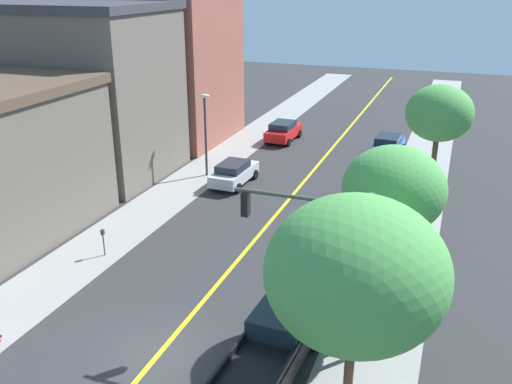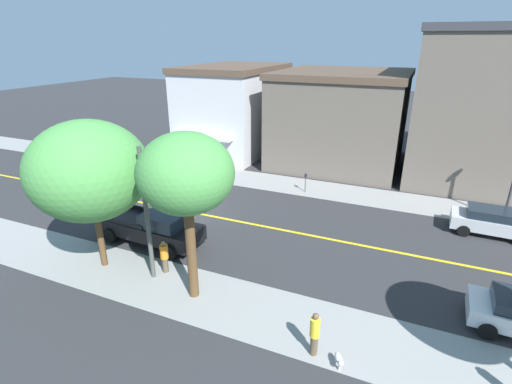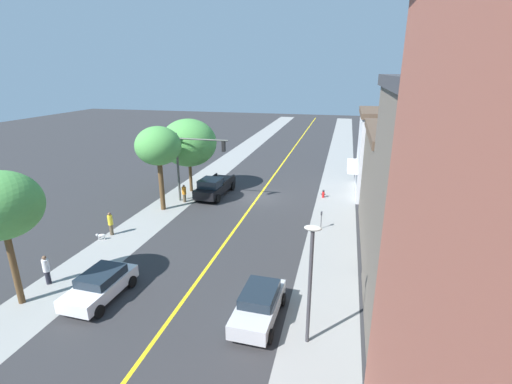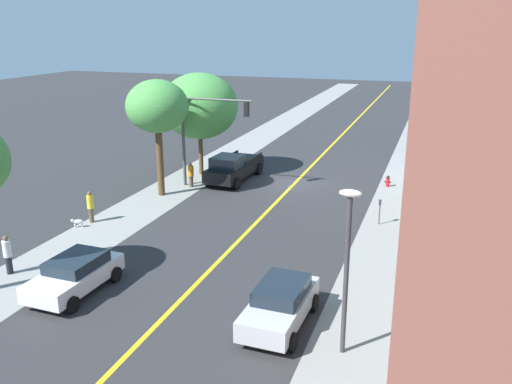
{
  "view_description": "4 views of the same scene",
  "coord_description": "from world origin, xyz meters",
  "px_view_note": "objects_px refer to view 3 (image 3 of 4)",
  "views": [
    {
      "loc": [
        9.05,
        -14.4,
        12.68
      ],
      "look_at": [
        0.02,
        10.13,
        2.6
      ],
      "focal_mm": 39.41,
      "sensor_mm": 36.0,
      "label": 1
    },
    {
      "loc": [
        18.74,
        12.89,
        10.26
      ],
      "look_at": [
        -0.26,
        4.67,
        1.98
      ],
      "focal_mm": 27.02,
      "sensor_mm": 36.0,
      "label": 2
    },
    {
      "loc": [
        -7.52,
        31.75,
        11.34
      ],
      "look_at": [
        -1.06,
        5.21,
        2.28
      ],
      "focal_mm": 25.74,
      "sensor_mm": 36.0,
      "label": 3
    },
    {
      "loc": [
        -8.94,
        34.0,
        10.31
      ],
      "look_at": [
        -0.17,
        8.35,
        1.9
      ],
      "focal_mm": 38.53,
      "sensor_mm": 36.0,
      "label": 4
    }
  ],
  "objects_px": {
    "pedestrian_orange_shirt": "(184,193)",
    "street_lamp": "(311,271)",
    "street_tree_right_corner": "(0,206)",
    "small_dog": "(101,236)",
    "fire_hydrant": "(323,194)",
    "white_sedan_right_curb": "(100,285)",
    "pedestrian_white_shirt": "(46,269)",
    "traffic_light_mast": "(193,157)",
    "silver_sedan_left_curb": "(259,304)",
    "street_tree_left_far": "(158,146)",
    "pedestrian_yellow_shirt": "(111,223)",
    "black_pickup_truck": "(215,186)",
    "street_tree_left_near": "(189,143)",
    "parking_meter": "(321,218)"
  },
  "relations": [
    {
      "from": "pedestrian_orange_shirt",
      "to": "silver_sedan_left_curb",
      "type": "bearing_deg",
      "value": 161.74
    },
    {
      "from": "white_sedan_right_curb",
      "to": "pedestrian_white_shirt",
      "type": "xyz_separation_m",
      "value": [
        3.72,
        -0.46,
        0.14
      ]
    },
    {
      "from": "street_tree_right_corner",
      "to": "fire_hydrant",
      "type": "height_order",
      "value": "street_tree_right_corner"
    },
    {
      "from": "pedestrian_orange_shirt",
      "to": "pedestrian_yellow_shirt",
      "type": "relative_size",
      "value": 0.93
    },
    {
      "from": "street_tree_right_corner",
      "to": "small_dog",
      "type": "height_order",
      "value": "street_tree_right_corner"
    },
    {
      "from": "street_tree_left_far",
      "to": "street_lamp",
      "type": "height_order",
      "value": "street_tree_left_far"
    },
    {
      "from": "traffic_light_mast",
      "to": "silver_sedan_left_curb",
      "type": "relative_size",
      "value": 1.44
    },
    {
      "from": "pedestrian_white_shirt",
      "to": "street_tree_right_corner",
      "type": "bearing_deg",
      "value": 134.7
    },
    {
      "from": "small_dog",
      "to": "black_pickup_truck",
      "type": "bearing_deg",
      "value": -138.52
    },
    {
      "from": "pedestrian_orange_shirt",
      "to": "black_pickup_truck",
      "type": "bearing_deg",
      "value": -97.12
    },
    {
      "from": "small_dog",
      "to": "street_tree_left_near",
      "type": "bearing_deg",
      "value": -124.49
    },
    {
      "from": "traffic_light_mast",
      "to": "street_tree_left_near",
      "type": "bearing_deg",
      "value": 119.2
    },
    {
      "from": "street_tree_left_far",
      "to": "parking_meter",
      "type": "bearing_deg",
      "value": 176.1
    },
    {
      "from": "street_tree_right_corner",
      "to": "traffic_light_mast",
      "type": "xyz_separation_m",
      "value": [
        -2.71,
        -16.39,
        -1.18
      ]
    },
    {
      "from": "street_tree_left_far",
      "to": "pedestrian_white_shirt",
      "type": "relative_size",
      "value": 4.11
    },
    {
      "from": "fire_hydrant",
      "to": "pedestrian_white_shirt",
      "type": "height_order",
      "value": "pedestrian_white_shirt"
    },
    {
      "from": "pedestrian_orange_shirt",
      "to": "street_lamp",
      "type": "bearing_deg",
      "value": 165.69
    },
    {
      "from": "street_tree_left_near",
      "to": "street_lamp",
      "type": "xyz_separation_m",
      "value": [
        -13.44,
        18.62,
        -1.31
      ]
    },
    {
      "from": "street_tree_right_corner",
      "to": "pedestrian_white_shirt",
      "type": "relative_size",
      "value": 4.03
    },
    {
      "from": "street_tree_left_far",
      "to": "small_dog",
      "type": "height_order",
      "value": "street_tree_left_far"
    },
    {
      "from": "silver_sedan_left_curb",
      "to": "street_lamp",
      "type": "bearing_deg",
      "value": 69.12
    },
    {
      "from": "parking_meter",
      "to": "traffic_light_mast",
      "type": "height_order",
      "value": "traffic_light_mast"
    },
    {
      "from": "street_lamp",
      "to": "white_sedan_right_curb",
      "type": "height_order",
      "value": "street_lamp"
    },
    {
      "from": "parking_meter",
      "to": "traffic_light_mast",
      "type": "bearing_deg",
      "value": -16.27
    },
    {
      "from": "fire_hydrant",
      "to": "small_dog",
      "type": "distance_m",
      "value": 19.48
    },
    {
      "from": "pedestrian_orange_shirt",
      "to": "pedestrian_yellow_shirt",
      "type": "bearing_deg",
      "value": 110.4
    },
    {
      "from": "pedestrian_yellow_shirt",
      "to": "white_sedan_right_curb",
      "type": "bearing_deg",
      "value": 0.8
    },
    {
      "from": "silver_sedan_left_curb",
      "to": "pedestrian_orange_shirt",
      "type": "height_order",
      "value": "pedestrian_orange_shirt"
    },
    {
      "from": "traffic_light_mast",
      "to": "pedestrian_orange_shirt",
      "type": "xyz_separation_m",
      "value": [
        0.91,
        0.27,
        -3.29
      ]
    },
    {
      "from": "silver_sedan_left_curb",
      "to": "fire_hydrant",
      "type": "bearing_deg",
      "value": 176.27
    },
    {
      "from": "parking_meter",
      "to": "white_sedan_right_curb",
      "type": "height_order",
      "value": "white_sedan_right_curb"
    },
    {
      "from": "fire_hydrant",
      "to": "traffic_light_mast",
      "type": "height_order",
      "value": "traffic_light_mast"
    },
    {
      "from": "street_tree_right_corner",
      "to": "white_sedan_right_curb",
      "type": "relative_size",
      "value": 1.66
    },
    {
      "from": "silver_sedan_left_curb",
      "to": "street_tree_right_corner",
      "type": "bearing_deg",
      "value": -80.57
    },
    {
      "from": "street_lamp",
      "to": "silver_sedan_left_curb",
      "type": "distance_m",
      "value": 3.77
    },
    {
      "from": "street_tree_left_near",
      "to": "street_tree_right_corner",
      "type": "bearing_deg",
      "value": 86.66
    },
    {
      "from": "street_tree_left_far",
      "to": "traffic_light_mast",
      "type": "height_order",
      "value": "street_tree_left_far"
    },
    {
      "from": "white_sedan_right_curb",
      "to": "black_pickup_truck",
      "type": "bearing_deg",
      "value": -178.46
    },
    {
      "from": "silver_sedan_left_curb",
      "to": "pedestrian_yellow_shirt",
      "type": "relative_size",
      "value": 2.5
    },
    {
      "from": "street_tree_right_corner",
      "to": "pedestrian_orange_shirt",
      "type": "bearing_deg",
      "value": -96.35
    },
    {
      "from": "fire_hydrant",
      "to": "pedestrian_white_shirt",
      "type": "distance_m",
      "value": 23.17
    },
    {
      "from": "pedestrian_yellow_shirt",
      "to": "street_tree_left_near",
      "type": "bearing_deg",
      "value": 142.02
    },
    {
      "from": "street_tree_left_far",
      "to": "fire_hydrant",
      "type": "distance_m",
      "value": 15.48
    },
    {
      "from": "parking_meter",
      "to": "pedestrian_yellow_shirt",
      "type": "bearing_deg",
      "value": 17.71
    },
    {
      "from": "street_tree_left_near",
      "to": "pedestrian_orange_shirt",
      "type": "distance_m",
      "value": 5.09
    },
    {
      "from": "traffic_light_mast",
      "to": "pedestrian_orange_shirt",
      "type": "bearing_deg",
      "value": -163.51
    },
    {
      "from": "fire_hydrant",
      "to": "street_tree_left_far",
      "type": "bearing_deg",
      "value": 25.88
    },
    {
      "from": "parking_meter",
      "to": "street_lamp",
      "type": "relative_size",
      "value": 0.25
    },
    {
      "from": "street_tree_left_far",
      "to": "black_pickup_truck",
      "type": "distance_m",
      "value": 7.04
    },
    {
      "from": "silver_sedan_left_curb",
      "to": "white_sedan_right_curb",
      "type": "xyz_separation_m",
      "value": [
        8.39,
        0.27,
        -0.03
      ]
    }
  ]
}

